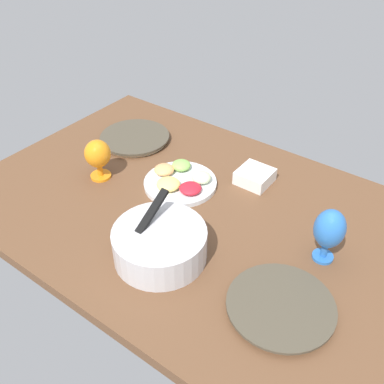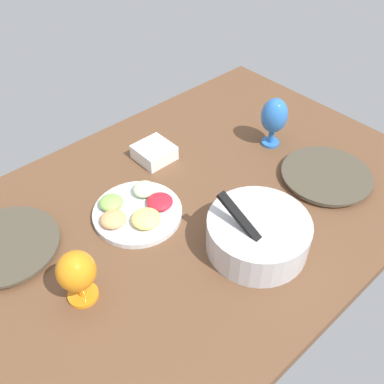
{
  "view_description": "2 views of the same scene",
  "coord_description": "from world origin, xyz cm",
  "px_view_note": "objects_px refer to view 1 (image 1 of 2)",
  "views": [
    {
      "loc": [
        -68.36,
        94.92,
        97.75
      ],
      "look_at": [
        1.35,
        0.63,
        7.19
      ],
      "focal_mm": 41.6,
      "sensor_mm": 36.0,
      "label": 1
    },
    {
      "loc": [
        61.7,
        70.6,
        94.11
      ],
      "look_at": [
        -0.9,
        1.61,
        7.19
      ],
      "focal_mm": 40.76,
      "sensor_mm": 36.0,
      "label": 2
    }
  ],
  "objects_px": {
    "dinner_plate_right": "(135,138)",
    "dinner_plate_left": "(281,307)",
    "hurricane_glass_orange": "(98,155)",
    "square_bowl_white": "(255,176)",
    "hurricane_glass_blue": "(329,230)",
    "fruit_platter": "(180,181)",
    "mixing_bowl": "(160,243)"
  },
  "relations": [
    {
      "from": "hurricane_glass_orange",
      "to": "hurricane_glass_blue",
      "type": "relative_size",
      "value": 0.86
    },
    {
      "from": "dinner_plate_left",
      "to": "fruit_platter",
      "type": "bearing_deg",
      "value": -26.89
    },
    {
      "from": "dinner_plate_left",
      "to": "hurricane_glass_orange",
      "type": "bearing_deg",
      "value": -10.0
    },
    {
      "from": "fruit_platter",
      "to": "mixing_bowl",
      "type": "bearing_deg",
      "value": 118.17
    },
    {
      "from": "dinner_plate_right",
      "to": "mixing_bowl",
      "type": "relative_size",
      "value": 1.04
    },
    {
      "from": "dinner_plate_right",
      "to": "hurricane_glass_orange",
      "type": "height_order",
      "value": "hurricane_glass_orange"
    },
    {
      "from": "hurricane_glass_orange",
      "to": "hurricane_glass_blue",
      "type": "xyz_separation_m",
      "value": [
        -0.84,
        -0.1,
        0.02
      ]
    },
    {
      "from": "dinner_plate_left",
      "to": "hurricane_glass_blue",
      "type": "xyz_separation_m",
      "value": [
        -0.01,
        -0.25,
        0.1
      ]
    },
    {
      "from": "fruit_platter",
      "to": "hurricane_glass_orange",
      "type": "height_order",
      "value": "hurricane_glass_orange"
    },
    {
      "from": "hurricane_glass_blue",
      "to": "mixing_bowl",
      "type": "bearing_deg",
      "value": 35.64
    },
    {
      "from": "dinner_plate_left",
      "to": "hurricane_glass_orange",
      "type": "xyz_separation_m",
      "value": [
        0.83,
        -0.15,
        0.09
      ]
    },
    {
      "from": "dinner_plate_left",
      "to": "dinner_plate_right",
      "type": "distance_m",
      "value": 0.99
    },
    {
      "from": "hurricane_glass_blue",
      "to": "fruit_platter",
      "type": "bearing_deg",
      "value": -3.51
    },
    {
      "from": "dinner_plate_right",
      "to": "hurricane_glass_orange",
      "type": "xyz_separation_m",
      "value": [
        -0.07,
        0.27,
        0.08
      ]
    },
    {
      "from": "mixing_bowl",
      "to": "hurricane_glass_orange",
      "type": "bearing_deg",
      "value": -22.56
    },
    {
      "from": "dinner_plate_right",
      "to": "fruit_platter",
      "type": "xyz_separation_m",
      "value": [
        -0.35,
        0.14,
        0.01
      ]
    },
    {
      "from": "mixing_bowl",
      "to": "hurricane_glass_blue",
      "type": "bearing_deg",
      "value": -144.36
    },
    {
      "from": "dinner_plate_left",
      "to": "square_bowl_white",
      "type": "height_order",
      "value": "square_bowl_white"
    },
    {
      "from": "hurricane_glass_orange",
      "to": "square_bowl_white",
      "type": "height_order",
      "value": "hurricane_glass_orange"
    },
    {
      "from": "mixing_bowl",
      "to": "hurricane_glass_orange",
      "type": "xyz_separation_m",
      "value": [
        0.44,
        -0.18,
        0.04
      ]
    },
    {
      "from": "dinner_plate_left",
      "to": "mixing_bowl",
      "type": "height_order",
      "value": "mixing_bowl"
    },
    {
      "from": "dinner_plate_right",
      "to": "mixing_bowl",
      "type": "height_order",
      "value": "mixing_bowl"
    },
    {
      "from": "dinner_plate_right",
      "to": "hurricane_glass_blue",
      "type": "bearing_deg",
      "value": 169.48
    },
    {
      "from": "hurricane_glass_orange",
      "to": "hurricane_glass_blue",
      "type": "distance_m",
      "value": 0.85
    },
    {
      "from": "hurricane_glass_orange",
      "to": "square_bowl_white",
      "type": "bearing_deg",
      "value": -146.78
    },
    {
      "from": "dinner_plate_left",
      "to": "mixing_bowl",
      "type": "relative_size",
      "value": 1.04
    },
    {
      "from": "dinner_plate_right",
      "to": "dinner_plate_left",
      "type": "bearing_deg",
      "value": 155.19
    },
    {
      "from": "dinner_plate_left",
      "to": "square_bowl_white",
      "type": "xyz_separation_m",
      "value": [
        0.35,
        -0.46,
        0.02
      ]
    },
    {
      "from": "dinner_plate_left",
      "to": "square_bowl_white",
      "type": "distance_m",
      "value": 0.58
    },
    {
      "from": "fruit_platter",
      "to": "hurricane_glass_orange",
      "type": "bearing_deg",
      "value": 26.57
    },
    {
      "from": "mixing_bowl",
      "to": "square_bowl_white",
      "type": "height_order",
      "value": "mixing_bowl"
    },
    {
      "from": "mixing_bowl",
      "to": "hurricane_glass_orange",
      "type": "distance_m",
      "value": 0.48
    }
  ]
}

